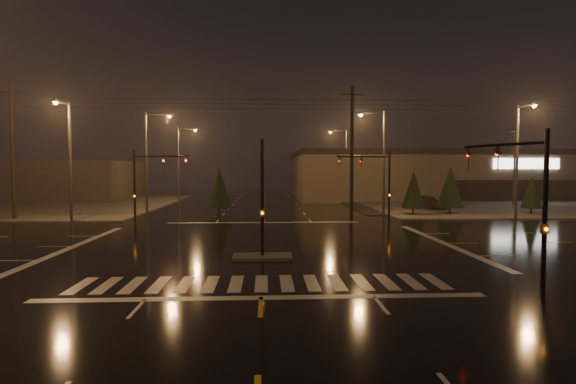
# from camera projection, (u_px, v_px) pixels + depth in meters

# --- Properties ---
(ground) EXTENTS (140.00, 140.00, 0.00)m
(ground) POSITION_uv_depth(u_px,v_px,m) (263.00, 245.00, 26.69)
(ground) COLOR black
(ground) RESTS_ON ground
(sidewalk_ne) EXTENTS (36.00, 36.00, 0.12)m
(sidewalk_ne) POSITION_uv_depth(u_px,v_px,m) (496.00, 203.00, 58.08)
(sidewalk_ne) COLOR #4B4842
(sidewalk_ne) RESTS_ON ground
(sidewalk_nw) EXTENTS (36.00, 36.00, 0.12)m
(sidewalk_nw) POSITION_uv_depth(u_px,v_px,m) (20.00, 205.00, 55.14)
(sidewalk_nw) COLOR #4B4842
(sidewalk_nw) RESTS_ON ground
(median_island) EXTENTS (3.00, 1.60, 0.15)m
(median_island) POSITION_uv_depth(u_px,v_px,m) (262.00, 257.00, 22.70)
(median_island) COLOR #4B4842
(median_island) RESTS_ON ground
(crosswalk) EXTENTS (15.00, 2.60, 0.01)m
(crosswalk) POSITION_uv_depth(u_px,v_px,m) (261.00, 283.00, 17.71)
(crosswalk) COLOR beige
(crosswalk) RESTS_ON ground
(stop_bar_near) EXTENTS (16.00, 0.50, 0.01)m
(stop_bar_near) POSITION_uv_depth(u_px,v_px,m) (261.00, 298.00, 15.72)
(stop_bar_near) COLOR beige
(stop_bar_near) RESTS_ON ground
(stop_bar_far) EXTENTS (16.00, 0.50, 0.01)m
(stop_bar_far) POSITION_uv_depth(u_px,v_px,m) (264.00, 222.00, 37.66)
(stop_bar_far) COLOR beige
(stop_bar_far) RESTS_ON ground
(parking_lot) EXTENTS (50.00, 24.00, 0.08)m
(parking_lot) POSITION_uv_depth(u_px,v_px,m) (543.00, 204.00, 56.34)
(parking_lot) COLOR black
(parking_lot) RESTS_ON ground
(retail_building) EXTENTS (60.20, 28.30, 7.20)m
(retail_building) POSITION_uv_depth(u_px,v_px,m) (477.00, 173.00, 74.08)
(retail_building) COLOR #6E5F4E
(retail_building) RESTS_ON ground
(commercial_block) EXTENTS (30.00, 18.00, 5.60)m
(commercial_block) POSITION_uv_depth(u_px,v_px,m) (29.00, 180.00, 66.72)
(commercial_block) COLOR #3A3633
(commercial_block) RESTS_ON ground
(signal_mast_median) EXTENTS (0.25, 4.59, 6.00)m
(signal_mast_median) POSITION_uv_depth(u_px,v_px,m) (262.00, 184.00, 23.43)
(signal_mast_median) COLOR black
(signal_mast_median) RESTS_ON ground
(signal_mast_ne) EXTENTS (4.84, 1.86, 6.00)m
(signal_mast_ne) POSITION_uv_depth(u_px,v_px,m) (379.00, 178.00, 37.07)
(signal_mast_ne) COLOR black
(signal_mast_ne) RESTS_ON ground
(signal_mast_nw) EXTENTS (4.84, 1.86, 6.00)m
(signal_mast_nw) POSITION_uv_depth(u_px,v_px,m) (146.00, 178.00, 36.14)
(signal_mast_nw) COLOR black
(signal_mast_nw) RESTS_ON ground
(signal_mast_se) EXTENTS (1.55, 3.87, 6.00)m
(signal_mast_se) POSITION_uv_depth(u_px,v_px,m) (527.00, 190.00, 17.27)
(signal_mast_se) COLOR black
(signal_mast_se) RESTS_ON ground
(streetlight_1) EXTENTS (2.77, 0.32, 10.00)m
(streetlight_1) POSITION_uv_depth(u_px,v_px,m) (149.00, 156.00, 43.79)
(streetlight_1) COLOR #38383A
(streetlight_1) RESTS_ON ground
(streetlight_2) EXTENTS (2.77, 0.32, 10.00)m
(streetlight_2) POSITION_uv_depth(u_px,v_px,m) (181.00, 159.00, 59.75)
(streetlight_2) COLOR #38383A
(streetlight_2) RESTS_ON ground
(streetlight_3) EXTENTS (2.77, 0.32, 10.00)m
(streetlight_3) POSITION_uv_depth(u_px,v_px,m) (381.00, 155.00, 42.90)
(streetlight_3) COLOR #38383A
(streetlight_3) RESTS_ON ground
(streetlight_4) EXTENTS (2.77, 0.32, 10.00)m
(streetlight_4) POSITION_uv_depth(u_px,v_px,m) (344.00, 159.00, 62.84)
(streetlight_4) COLOR #38383A
(streetlight_4) RESTS_ON ground
(streetlight_5) EXTENTS (0.32, 2.77, 10.00)m
(streetlight_5) POSITION_uv_depth(u_px,v_px,m) (68.00, 153.00, 36.76)
(streetlight_5) COLOR #38383A
(streetlight_5) RESTS_ON ground
(streetlight_6) EXTENTS (0.32, 2.77, 10.00)m
(streetlight_6) POSITION_uv_depth(u_px,v_px,m) (519.00, 154.00, 38.62)
(streetlight_6) COLOR #38383A
(streetlight_6) RESTS_ON ground
(utility_pole_0) EXTENTS (2.20, 0.32, 12.00)m
(utility_pole_0) POSITION_uv_depth(u_px,v_px,m) (12.00, 150.00, 39.26)
(utility_pole_0) COLOR black
(utility_pole_0) RESTS_ON ground
(utility_pole_1) EXTENTS (2.20, 0.32, 12.00)m
(utility_pole_1) POSITION_uv_depth(u_px,v_px,m) (352.00, 151.00, 40.73)
(utility_pole_1) COLOR black
(utility_pole_1) RESTS_ON ground
(conifer_0) EXTENTS (2.30, 2.30, 4.30)m
(conifer_0) POSITION_uv_depth(u_px,v_px,m) (413.00, 190.00, 43.48)
(conifer_0) COLOR black
(conifer_0) RESTS_ON ground
(conifer_1) EXTENTS (2.62, 2.62, 4.80)m
(conifer_1) POSITION_uv_depth(u_px,v_px,m) (450.00, 187.00, 44.41)
(conifer_1) COLOR black
(conifer_1) RESTS_ON ground
(conifer_2) EXTENTS (1.93, 1.93, 3.72)m
(conifer_2) POSITION_uv_depth(u_px,v_px,m) (532.00, 192.00, 43.58)
(conifer_2) COLOR black
(conifer_2) RESTS_ON ground
(conifer_3) EXTENTS (2.56, 2.56, 4.70)m
(conifer_3) POSITION_uv_depth(u_px,v_px,m) (219.00, 187.00, 43.48)
(conifer_3) COLOR black
(conifer_3) RESTS_ON ground
(car_parked) EXTENTS (3.54, 5.14, 1.62)m
(car_parked) POSITION_uv_depth(u_px,v_px,m) (427.00, 202.00, 49.50)
(car_parked) COLOR black
(car_parked) RESTS_ON ground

